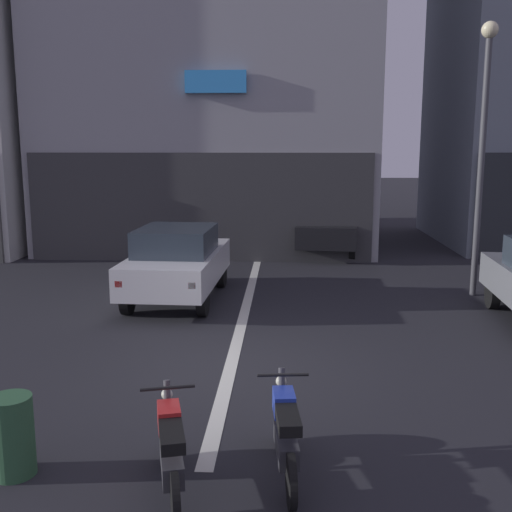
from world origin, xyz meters
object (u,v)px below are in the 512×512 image
object	(u,v)px
motorcycle_red_row_leftmost	(171,449)
trash_bin	(12,436)
street_lamp	(483,131)
motorcycle_blue_row_left_mid	(285,433)
car_white_crossing_near	(178,261)
car_black_down_street	(327,226)

from	to	relation	value
motorcycle_red_row_leftmost	trash_bin	xyz separation A→B (m)	(-1.69, 0.25, -0.03)
street_lamp	motorcycle_blue_row_left_mid	world-z (taller)	street_lamp
car_white_crossing_near	trash_bin	bearing A→B (deg)	-93.25
car_black_down_street	trash_bin	size ratio (longest dim) A/B	4.98
car_black_down_street	motorcycle_red_row_leftmost	size ratio (longest dim) A/B	2.59
car_white_crossing_near	motorcycle_red_row_leftmost	distance (m)	7.67
car_white_crossing_near	motorcycle_blue_row_left_mid	xyz separation A→B (m)	(2.39, -7.15, -0.43)
car_black_down_street	motorcycle_red_row_leftmost	world-z (taller)	car_black_down_street
street_lamp	motorcycle_red_row_leftmost	xyz separation A→B (m)	(-5.40, -8.32, -3.25)
motorcycle_red_row_leftmost	motorcycle_blue_row_left_mid	world-z (taller)	same
street_lamp	car_white_crossing_near	bearing A→B (deg)	-173.46
motorcycle_blue_row_left_mid	street_lamp	bearing A→B (deg)	61.53
car_black_down_street	street_lamp	world-z (taller)	street_lamp
motorcycle_red_row_leftmost	motorcycle_blue_row_left_mid	size ratio (longest dim) A/B	0.98
car_white_crossing_near	motorcycle_red_row_leftmost	xyz separation A→B (m)	(1.28, -7.55, -0.43)
car_white_crossing_near	car_black_down_street	bearing A→B (deg)	59.38
motorcycle_blue_row_left_mid	car_white_crossing_near	bearing A→B (deg)	108.49
car_black_down_street	trash_bin	xyz separation A→B (m)	(-4.10, -13.53, -0.46)
motorcycle_red_row_leftmost	motorcycle_blue_row_left_mid	bearing A→B (deg)	19.88
car_white_crossing_near	street_lamp	distance (m)	7.29
motorcycle_blue_row_left_mid	trash_bin	world-z (taller)	motorcycle_blue_row_left_mid
car_black_down_street	trash_bin	world-z (taller)	car_black_down_street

